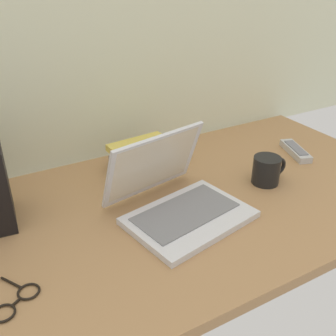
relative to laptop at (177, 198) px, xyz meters
name	(u,v)px	position (x,y,z in m)	size (l,w,h in m)	color
desk	(163,212)	(-0.02, 0.04, -0.06)	(1.60, 0.76, 0.03)	#A87A4C
laptop	(177,198)	(0.00, 0.00, 0.00)	(0.35, 0.34, 0.21)	silver
coffee_mug	(267,170)	(0.32, 0.01, 0.00)	(0.12, 0.08, 0.09)	black
remote_control_near	(295,151)	(0.55, 0.11, -0.03)	(0.10, 0.17, 0.02)	#B7B7B7
eyeglasses	(15,301)	(-0.44, -0.11, -0.04)	(0.13, 0.14, 0.01)	black
book_stack	(142,157)	(0.03, 0.27, 0.00)	(0.21, 0.17, 0.09)	#595960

